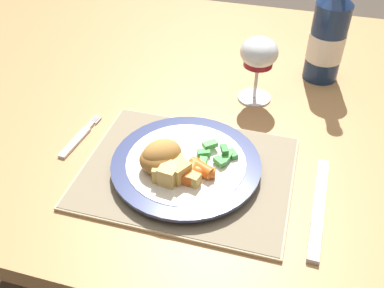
{
  "coord_description": "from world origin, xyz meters",
  "views": [
    {
      "loc": [
        0.15,
        -0.74,
        1.25
      ],
      "look_at": [
        0.01,
        -0.21,
        0.78
      ],
      "focal_mm": 40.0,
      "sensor_mm": 36.0,
      "label": 1
    }
  ],
  "objects_px": {
    "fork": "(78,139)",
    "wine_glass": "(259,56)",
    "bottle": "(328,36)",
    "table_knife": "(318,215)",
    "dining_table": "(215,123)",
    "dinner_plate": "(186,165)"
  },
  "relations": [
    {
      "from": "dining_table",
      "to": "bottle",
      "type": "xyz_separation_m",
      "value": [
        0.21,
        0.13,
        0.18
      ]
    },
    {
      "from": "bottle",
      "to": "dining_table",
      "type": "bearing_deg",
      "value": -147.55
    },
    {
      "from": "dinner_plate",
      "to": "bottle",
      "type": "bearing_deg",
      "value": 61.76
    },
    {
      "from": "fork",
      "to": "bottle",
      "type": "relative_size",
      "value": 0.48
    },
    {
      "from": "table_knife",
      "to": "wine_glass",
      "type": "xyz_separation_m",
      "value": [
        -0.14,
        0.29,
        0.1
      ]
    },
    {
      "from": "dining_table",
      "to": "bottle",
      "type": "height_order",
      "value": "bottle"
    },
    {
      "from": "table_knife",
      "to": "fork",
      "type": "bearing_deg",
      "value": 171.35
    },
    {
      "from": "table_knife",
      "to": "dinner_plate",
      "type": "bearing_deg",
      "value": 170.14
    },
    {
      "from": "fork",
      "to": "wine_glass",
      "type": "bearing_deg",
      "value": 37.6
    },
    {
      "from": "table_knife",
      "to": "wine_glass",
      "type": "bearing_deg",
      "value": 116.52
    },
    {
      "from": "fork",
      "to": "wine_glass",
      "type": "relative_size",
      "value": 0.95
    },
    {
      "from": "bottle",
      "to": "table_knife",
      "type": "bearing_deg",
      "value": -87.46
    },
    {
      "from": "table_knife",
      "to": "wine_glass",
      "type": "height_order",
      "value": "wine_glass"
    },
    {
      "from": "wine_glass",
      "to": "bottle",
      "type": "relative_size",
      "value": 0.5
    },
    {
      "from": "table_knife",
      "to": "dining_table",
      "type": "bearing_deg",
      "value": 128.56
    },
    {
      "from": "table_knife",
      "to": "bottle",
      "type": "relative_size",
      "value": 0.8
    },
    {
      "from": "dinner_plate",
      "to": "table_knife",
      "type": "xyz_separation_m",
      "value": [
        0.22,
        -0.04,
        -0.01
      ]
    },
    {
      "from": "dinner_plate",
      "to": "fork",
      "type": "relative_size",
      "value": 1.93
    },
    {
      "from": "fork",
      "to": "table_knife",
      "type": "distance_m",
      "value": 0.44
    },
    {
      "from": "dining_table",
      "to": "fork",
      "type": "bearing_deg",
      "value": -134.37
    },
    {
      "from": "dinner_plate",
      "to": "wine_glass",
      "type": "bearing_deg",
      "value": 73.47
    },
    {
      "from": "fork",
      "to": "bottle",
      "type": "xyz_separation_m",
      "value": [
        0.42,
        0.35,
        0.1
      ]
    }
  ]
}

